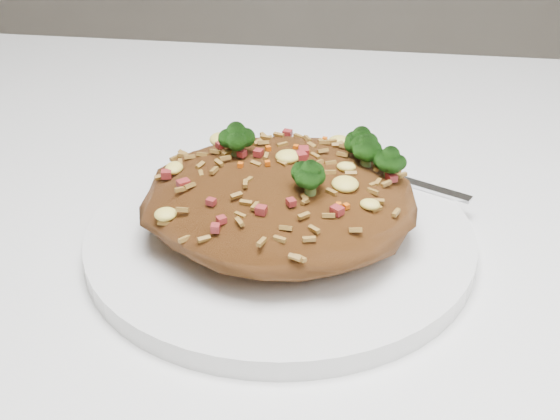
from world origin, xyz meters
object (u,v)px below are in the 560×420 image
object	(u,v)px
plate	(280,238)
dining_table	(362,367)
fork	(377,173)
fried_rice	(282,189)

from	to	relation	value
plate	dining_table	bearing A→B (deg)	-10.06
dining_table	plate	xyz separation A→B (m)	(-0.06, 0.01, 0.10)
dining_table	plate	world-z (taller)	plate
fork	plate	bearing A→B (deg)	-100.48
dining_table	fried_rice	world-z (taller)	fried_rice
plate	fork	distance (m)	0.10
fried_rice	fork	xyz separation A→B (m)	(0.06, 0.08, -0.03)
dining_table	fried_rice	xyz separation A→B (m)	(-0.06, 0.01, 0.14)
plate	fried_rice	bearing A→B (deg)	23.01
dining_table	fried_rice	distance (m)	0.15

